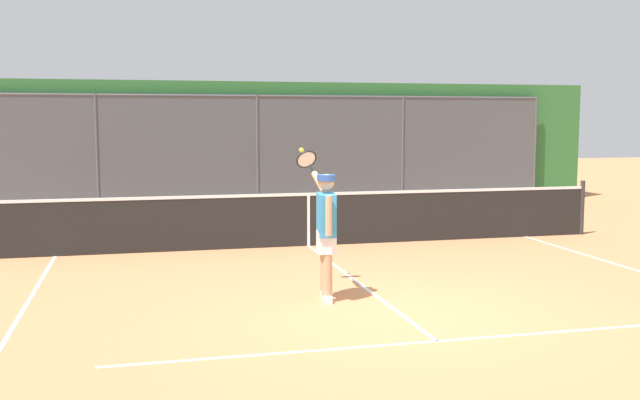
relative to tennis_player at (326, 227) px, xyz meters
The scene contains 5 objects.
ground_plane 1.46m from the tennis_player, 126.78° to the left, with size 60.00×60.00×0.00m, color #C67A4C.
court_line_markings 2.57m from the tennis_player, 106.44° to the left, with size 8.71×10.80×0.01m.
fence_backdrop 10.37m from the tennis_player, 93.76° to the right, with size 18.63×1.37×3.22m.
tennis_net 4.01m from the tennis_player, 99.80° to the right, with size 11.19×0.09×1.07m.
tennis_player is the anchor object (origin of this frame).
Camera 1 is at (2.94, 7.98, 2.28)m, focal length 41.47 mm.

